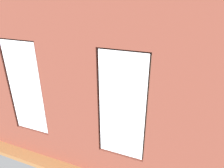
{
  "coord_description": "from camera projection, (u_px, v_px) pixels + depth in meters",
  "views": [
    {
      "loc": [
        -2.0,
        5.54,
        3.49
      ],
      "look_at": [
        0.02,
        0.4,
        1.04
      ],
      "focal_mm": 32.0,
      "sensor_mm": 36.0,
      "label": 1
    }
  ],
  "objects": [
    {
      "name": "potted_plant_corner_far_left",
      "position": [
        202.0,
        151.0,
        3.87
      ],
      "size": [
        1.19,
        1.12,
        1.2
      ],
      "color": "#9E5638",
      "rests_on": "ground_plane"
    },
    {
      "name": "brick_wall_with_windows",
      "position": [
        70.0,
        96.0,
        3.85
      ],
      "size": [
        6.15,
        0.3,
        3.47
      ],
      "color": "brown",
      "rests_on": "ground_plane"
    },
    {
      "name": "potted_plant_beside_window_right",
      "position": [
        12.0,
        109.0,
        5.56
      ],
      "size": [
        0.51,
        0.51,
        0.93
      ],
      "color": "gray",
      "rests_on": "ground_plane"
    },
    {
      "name": "media_console",
      "position": [
        51.0,
        88.0,
        7.64
      ],
      "size": [
        1.08,
        0.42,
        0.51
      ],
      "primitive_type": "cube",
      "color": "black",
      "rests_on": "ground_plane"
    },
    {
      "name": "potted_plant_corner_near_left",
      "position": [
        198.0,
        83.0,
        7.47
      ],
      "size": [
        0.79,
        0.73,
        1.15
      ],
      "color": "gray",
      "rests_on": "ground_plane"
    },
    {
      "name": "cup_ceramic",
      "position": [
        130.0,
        90.0,
        6.95
      ],
      "size": [
        0.07,
        0.07,
        0.08
      ],
      "primitive_type": "cylinder",
      "color": "#B23D38",
      "rests_on": "coffee_table"
    },
    {
      "name": "potted_plant_foreground_right",
      "position": [
        82.0,
        64.0,
        9.02
      ],
      "size": [
        0.73,
        0.73,
        0.97
      ],
      "color": "gray",
      "rests_on": "ground_plane"
    },
    {
      "name": "potted_plant_by_left_couch",
      "position": [
        181.0,
        97.0,
        6.9
      ],
      "size": [
        0.28,
        0.28,
        0.4
      ],
      "color": "gray",
      "rests_on": "ground_plane"
    },
    {
      "name": "couch_by_window",
      "position": [
        74.0,
        130.0,
        5.11
      ],
      "size": [
        1.93,
        0.87,
        0.8
      ],
      "color": "black",
      "rests_on": "ground_plane"
    },
    {
      "name": "remote_silver",
      "position": [
        119.0,
        90.0,
        6.98
      ],
      "size": [
        0.18,
        0.07,
        0.02
      ],
      "primitive_type": "cube",
      "rotation": [
        0.0,
        0.0,
        4.85
      ],
      "color": "#B2B2B7",
      "rests_on": "coffee_table"
    },
    {
      "name": "candle_jar",
      "position": [
        116.0,
        87.0,
        7.09
      ],
      "size": [
        0.08,
        0.08,
        0.12
      ],
      "primitive_type": "cylinder",
      "color": "#B7333D",
      "rests_on": "coffee_table"
    },
    {
      "name": "coffee_table",
      "position": [
        119.0,
        92.0,
        7.01
      ],
      "size": [
        1.28,
        0.7,
        0.45
      ],
      "color": "tan",
      "rests_on": "ground_plane"
    },
    {
      "name": "tv_flatscreen",
      "position": [
        49.0,
        73.0,
        7.39
      ],
      "size": [
        1.1,
        0.2,
        0.73
      ],
      "color": "black",
      "rests_on": "media_console"
    },
    {
      "name": "ground_plane",
      "position": [
        117.0,
        109.0,
        6.82
      ],
      "size": [
        6.75,
        6.05,
        0.1
      ],
      "primitive_type": "cube",
      "color": "brown"
    },
    {
      "name": "white_wall_right",
      "position": [
        34.0,
        51.0,
        6.93
      ],
      "size": [
        0.1,
        5.05,
        3.47
      ],
      "primitive_type": "cube",
      "color": "silver",
      "rests_on": "ground_plane"
    },
    {
      "name": "table_plant_small",
      "position": [
        108.0,
        87.0,
        6.98
      ],
      "size": [
        0.11,
        0.11,
        0.18
      ],
      "color": "#47423D",
      "rests_on": "coffee_table"
    },
    {
      "name": "couch_left",
      "position": [
        192.0,
        118.0,
        5.61
      ],
      "size": [
        1.01,
        1.82,
        0.8
      ],
      "rotation": [
        0.0,
        0.0,
        1.49
      ],
      "color": "black",
      "rests_on": "ground_plane"
    },
    {
      "name": "potted_plant_between_couches",
      "position": [
        128.0,
        128.0,
        4.51
      ],
      "size": [
        0.84,
        0.84,
        1.14
      ],
      "color": "beige",
      "rests_on": "ground_plane"
    }
  ]
}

